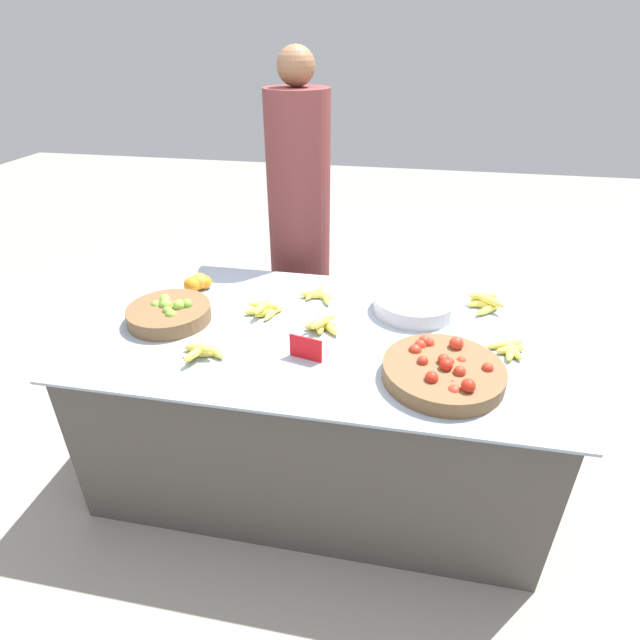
{
  "coord_description": "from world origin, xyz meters",
  "views": [
    {
      "loc": [
        0.33,
        -1.71,
        1.78
      ],
      "look_at": [
        0.0,
        0.0,
        0.77
      ],
      "focal_mm": 28.0,
      "sensor_mm": 36.0,
      "label": 1
    }
  ],
  "objects_px": {
    "lime_bowl": "(169,313)",
    "metal_bowl": "(414,304)",
    "tomato_basket": "(443,371)",
    "vendor_person": "(300,235)",
    "price_sign": "(306,348)"
  },
  "relations": [
    {
      "from": "vendor_person",
      "to": "metal_bowl",
      "type": "bearing_deg",
      "value": -43.01
    },
    {
      "from": "metal_bowl",
      "to": "tomato_basket",
      "type": "bearing_deg",
      "value": -76.98
    },
    {
      "from": "metal_bowl",
      "to": "price_sign",
      "type": "distance_m",
      "value": 0.59
    },
    {
      "from": "price_sign",
      "to": "vendor_person",
      "type": "distance_m",
      "value": 1.08
    },
    {
      "from": "price_sign",
      "to": "vendor_person",
      "type": "xyz_separation_m",
      "value": [
        -0.26,
        1.05,
        0.04
      ]
    },
    {
      "from": "metal_bowl",
      "to": "vendor_person",
      "type": "relative_size",
      "value": 0.2
    },
    {
      "from": "lime_bowl",
      "to": "metal_bowl",
      "type": "relative_size",
      "value": 0.98
    },
    {
      "from": "lime_bowl",
      "to": "price_sign",
      "type": "relative_size",
      "value": 2.71
    },
    {
      "from": "tomato_basket",
      "to": "vendor_person",
      "type": "bearing_deg",
      "value": 124.97
    },
    {
      "from": "tomato_basket",
      "to": "metal_bowl",
      "type": "xyz_separation_m",
      "value": [
        -0.11,
        0.48,
        0.0
      ]
    },
    {
      "from": "metal_bowl",
      "to": "vendor_person",
      "type": "distance_m",
      "value": 0.89
    },
    {
      "from": "metal_bowl",
      "to": "vendor_person",
      "type": "bearing_deg",
      "value": 136.99
    },
    {
      "from": "metal_bowl",
      "to": "lime_bowl",
      "type": "bearing_deg",
      "value": -164.73
    },
    {
      "from": "tomato_basket",
      "to": "price_sign",
      "type": "xyz_separation_m",
      "value": [
        -0.5,
        0.03,
        0.01
      ]
    },
    {
      "from": "lime_bowl",
      "to": "tomato_basket",
      "type": "distance_m",
      "value": 1.14
    }
  ]
}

